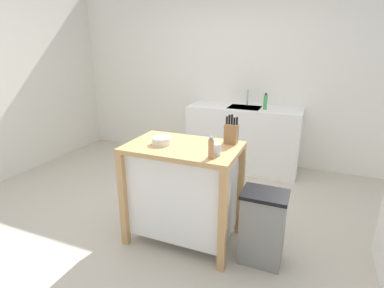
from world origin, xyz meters
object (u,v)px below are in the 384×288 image
(bowl_ceramic_wide, at_px, (161,141))
(pepper_grinder, at_px, (211,148))
(drinking_cup, at_px, (217,149))
(kitchen_island, at_px, (184,188))
(trash_bin, at_px, (262,227))
(knife_block, at_px, (231,133))
(bottle_spray_cleaner, at_px, (265,102))
(sink_faucet, at_px, (248,98))

(bowl_ceramic_wide, xyz_separation_m, pepper_grinder, (0.50, -0.16, 0.05))
(pepper_grinder, bearing_deg, drinking_cup, 78.62)
(kitchen_island, xyz_separation_m, drinking_cup, (0.34, -0.12, 0.45))
(trash_bin, bearing_deg, kitchen_island, 176.56)
(knife_block, bearing_deg, drinking_cup, -94.22)
(drinking_cup, xyz_separation_m, bottle_spray_cleaner, (0.05, 1.96, 0.05))
(kitchen_island, height_order, knife_block, knife_block)
(sink_faucet, bearing_deg, kitchen_island, -92.77)
(knife_block, relative_size, bowl_ceramic_wide, 1.54)
(knife_block, xyz_separation_m, trash_bin, (0.36, -0.25, -0.69))
(sink_faucet, relative_size, bottle_spray_cleaner, 1.00)
(pepper_grinder, distance_m, sink_faucet, 2.27)
(pepper_grinder, relative_size, trash_bin, 0.28)
(bowl_ceramic_wide, relative_size, drinking_cup, 1.80)
(knife_block, distance_m, sink_faucet, 1.86)
(pepper_grinder, bearing_deg, kitchen_island, 147.16)
(trash_bin, bearing_deg, drinking_cup, -168.43)
(trash_bin, bearing_deg, knife_block, 144.72)
(knife_block, relative_size, pepper_grinder, 1.44)
(knife_block, xyz_separation_m, drinking_cup, (-0.02, -0.33, -0.05))
(knife_block, distance_m, pepper_grinder, 0.42)
(bowl_ceramic_wide, distance_m, sink_faucet, 2.11)
(trash_bin, distance_m, bottle_spray_cleaner, 2.03)
(bottle_spray_cleaner, bearing_deg, knife_block, -90.87)
(knife_block, bearing_deg, pepper_grinder, -95.69)
(kitchen_island, height_order, pepper_grinder, pepper_grinder)
(bowl_ceramic_wide, distance_m, bottle_spray_cleaner, 1.97)
(drinking_cup, distance_m, sink_faucet, 2.19)
(bowl_ceramic_wide, xyz_separation_m, bottle_spray_cleaner, (0.57, 1.88, 0.06))
(sink_faucet, bearing_deg, drinking_cup, -83.74)
(kitchen_island, xyz_separation_m, bowl_ceramic_wide, (-0.18, -0.04, 0.44))
(kitchen_island, distance_m, sink_faucet, 2.11)
(pepper_grinder, height_order, sink_faucet, sink_faucet)
(bottle_spray_cleaner, bearing_deg, pepper_grinder, -91.85)
(kitchen_island, xyz_separation_m, pepper_grinder, (0.32, -0.21, 0.49))
(kitchen_island, bearing_deg, sink_faucet, 87.23)
(trash_bin, bearing_deg, bottle_spray_cleaner, 100.10)
(bottle_spray_cleaner, bearing_deg, bowl_ceramic_wide, -106.84)
(pepper_grinder, xyz_separation_m, sink_faucet, (-0.22, 2.26, 0.02))
(kitchen_island, bearing_deg, trash_bin, -3.44)
(bowl_ceramic_wide, height_order, bottle_spray_cleaner, bottle_spray_cleaner)
(knife_block, xyz_separation_m, bowl_ceramic_wide, (-0.55, -0.26, -0.06))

